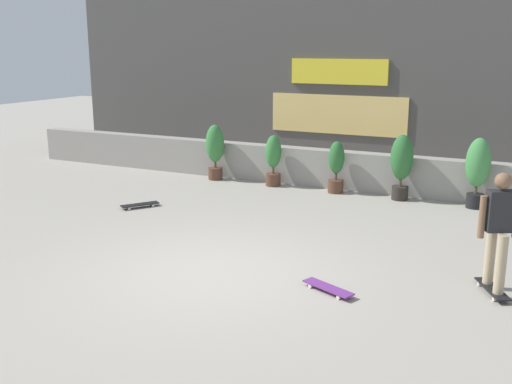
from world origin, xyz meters
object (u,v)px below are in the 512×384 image
at_px(potted_plant_2, 336,166).
at_px(skater_foreground, 499,228).
at_px(potted_plant_0, 215,148).
at_px(potted_plant_1, 273,159).
at_px(potted_plant_4, 478,168).
at_px(skateboard_aside, 328,288).
at_px(potted_plant_3, 402,162).
at_px(skateboard_near_camera, 140,205).

height_order(potted_plant_2, skater_foreground, skater_foreground).
xyz_separation_m(potted_plant_0, potted_plant_1, (1.61, 0.00, -0.13)).
bearing_deg(potted_plant_4, potted_plant_0, -180.00).
xyz_separation_m(potted_plant_2, skateboard_aside, (1.75, -5.53, -0.57)).
bearing_deg(potted_plant_1, potted_plant_0, 180.00).
bearing_deg(potted_plant_2, skater_foreground, -50.35).
distance_m(potted_plant_3, skateboard_near_camera, 5.71).
bearing_deg(potted_plant_2, potted_plant_1, -180.00).
xyz_separation_m(potted_plant_4, skater_foreground, (0.75, -4.58, 0.08)).
xyz_separation_m(potted_plant_3, skater_foreground, (2.32, -4.58, 0.11)).
bearing_deg(skateboard_near_camera, skater_foreground, -12.17).
bearing_deg(skateboard_near_camera, potted_plant_2, 43.00).
bearing_deg(skateboard_near_camera, skateboard_aside, -26.20).
distance_m(potted_plant_0, potted_plant_3, 4.68).
bearing_deg(potted_plant_2, skateboard_aside, -72.43).
distance_m(potted_plant_2, skateboard_near_camera, 4.52).
relative_size(potted_plant_2, potted_plant_3, 0.83).
distance_m(potted_plant_3, skateboard_aside, 5.59).
relative_size(skateboard_near_camera, skateboard_aside, 0.95).
bearing_deg(skateboard_aside, potted_plant_0, 131.81).
distance_m(skater_foreground, skateboard_near_camera, 7.29).
height_order(potted_plant_2, skateboard_aside, potted_plant_2).
distance_m(potted_plant_2, potted_plant_3, 1.50).
height_order(potted_plant_4, skater_foreground, skater_foreground).
xyz_separation_m(skater_foreground, skateboard_aside, (-2.05, -0.95, -0.88)).
xyz_separation_m(potted_plant_1, skateboard_near_camera, (-1.69, -3.06, -0.60)).
bearing_deg(skateboard_aside, potted_plant_2, 107.57).
distance_m(potted_plant_0, potted_plant_4, 6.25).
distance_m(potted_plant_2, potted_plant_4, 3.06).
height_order(potted_plant_2, potted_plant_3, potted_plant_3).
bearing_deg(potted_plant_3, potted_plant_0, -180.00).
relative_size(potted_plant_1, skateboard_aside, 1.51).
distance_m(potted_plant_2, skateboard_aside, 5.83).
xyz_separation_m(potted_plant_2, skateboard_near_camera, (-3.28, -3.06, -0.57)).
height_order(potted_plant_0, potted_plant_2, potted_plant_0).
bearing_deg(skater_foreground, skateboard_near_camera, 167.83).
bearing_deg(potted_plant_2, skateboard_near_camera, -137.00).
bearing_deg(potted_plant_0, potted_plant_3, 0.00).
height_order(potted_plant_1, potted_plant_3, potted_plant_3).
relative_size(potted_plant_2, skateboard_aside, 1.47).
bearing_deg(potted_plant_3, skater_foreground, -63.19).
xyz_separation_m(potted_plant_4, skateboard_near_camera, (-6.33, -3.06, -0.80)).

